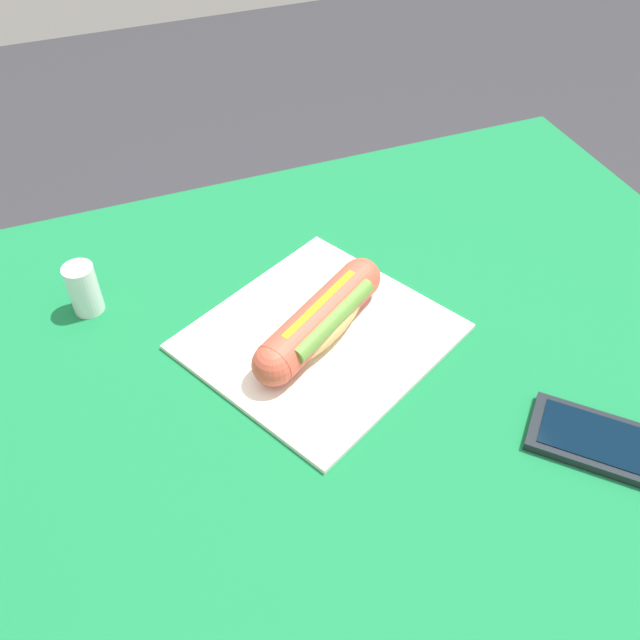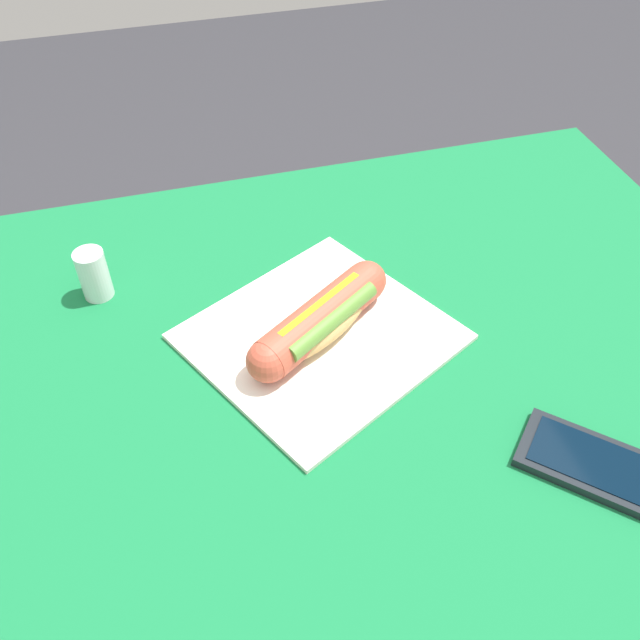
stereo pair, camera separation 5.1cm
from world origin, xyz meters
TOP-DOWN VIEW (x-y plane):
  - ground_plane at (0.00, 0.00)m, footprint 6.00×6.00m
  - dining_table at (0.00, 0.00)m, footprint 1.14×0.77m
  - paper_wrapper at (-0.03, -0.04)m, footprint 0.35×0.34m
  - hot_dog at (-0.03, -0.04)m, footprint 0.19×0.14m
  - cell_phone at (-0.24, 0.20)m, footprint 0.14×0.14m
  - salt_shaker at (0.21, -0.18)m, footprint 0.04×0.04m

SIDE VIEW (x-z plane):
  - ground_plane at x=0.00m, z-range 0.00..0.00m
  - dining_table at x=0.00m, z-range 0.23..1.01m
  - paper_wrapper at x=-0.03m, z-range 0.78..0.78m
  - cell_phone at x=-0.24m, z-range 0.77..0.79m
  - hot_dog at x=-0.03m, z-range 0.78..0.83m
  - salt_shaker at x=0.21m, z-range 0.78..0.84m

